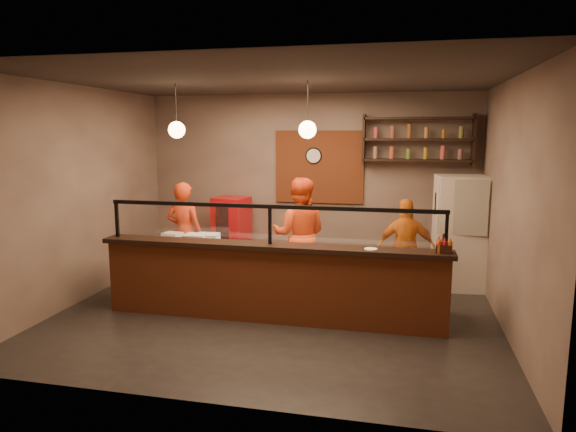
% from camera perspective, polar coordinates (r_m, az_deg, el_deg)
% --- Properties ---
extents(floor, '(6.00, 6.00, 0.00)m').
position_cam_1_polar(floor, '(7.34, -1.36, -10.75)').
color(floor, black).
rests_on(floor, ground).
extents(ceiling, '(6.00, 6.00, 0.00)m').
position_cam_1_polar(ceiling, '(6.94, -1.46, 14.95)').
color(ceiling, '#342D28').
rests_on(ceiling, wall_back).
extents(wall_back, '(6.00, 0.00, 6.00)m').
position_cam_1_polar(wall_back, '(9.39, 2.29, 3.67)').
color(wall_back, '#7D6B5B').
rests_on(wall_back, floor).
extents(wall_left, '(0.00, 5.00, 5.00)m').
position_cam_1_polar(wall_left, '(8.22, -22.17, 2.20)').
color(wall_left, '#7D6B5B').
rests_on(wall_left, floor).
extents(wall_right, '(0.00, 5.00, 5.00)m').
position_cam_1_polar(wall_right, '(6.89, 23.60, 0.87)').
color(wall_right, '#7D6B5B').
rests_on(wall_right, floor).
extents(wall_front, '(6.00, 0.00, 6.00)m').
position_cam_1_polar(wall_front, '(4.61, -8.96, -2.25)').
color(wall_front, '#7D6B5B').
rests_on(wall_front, floor).
extents(brick_patch, '(1.60, 0.04, 1.30)m').
position_cam_1_polar(brick_patch, '(9.30, 3.49, 5.46)').
color(brick_patch, '#984521').
rests_on(brick_patch, wall_back).
extents(service_counter, '(4.60, 0.25, 1.00)m').
position_cam_1_polar(service_counter, '(6.91, -1.98, -7.67)').
color(service_counter, '#984521').
rests_on(service_counter, floor).
extents(counter_ledge, '(4.70, 0.37, 0.06)m').
position_cam_1_polar(counter_ledge, '(6.78, -2.00, -3.38)').
color(counter_ledge, black).
rests_on(counter_ledge, service_counter).
extents(worktop_cabinet, '(4.60, 0.75, 0.85)m').
position_cam_1_polar(worktop_cabinet, '(7.40, -0.99, -7.13)').
color(worktop_cabinet, gray).
rests_on(worktop_cabinet, floor).
extents(worktop, '(4.60, 0.75, 0.05)m').
position_cam_1_polar(worktop, '(7.28, -1.00, -3.74)').
color(worktop, silver).
rests_on(worktop, worktop_cabinet).
extents(sneeze_guard, '(4.50, 0.05, 0.52)m').
position_cam_1_polar(sneeze_guard, '(6.71, -2.02, -0.54)').
color(sneeze_guard, white).
rests_on(sneeze_guard, counter_ledge).
extents(wall_shelving, '(1.84, 0.28, 0.85)m').
position_cam_1_polar(wall_shelving, '(9.02, 14.20, 8.26)').
color(wall_shelving, black).
rests_on(wall_shelving, wall_back).
extents(wall_clock, '(0.30, 0.04, 0.30)m').
position_cam_1_polar(wall_clock, '(9.30, 2.88, 6.70)').
color(wall_clock, black).
rests_on(wall_clock, wall_back).
extents(pendant_left, '(0.24, 0.24, 0.77)m').
position_cam_1_polar(pendant_left, '(7.59, -12.26, 9.35)').
color(pendant_left, black).
rests_on(pendant_left, ceiling).
extents(pendant_right, '(0.24, 0.24, 0.77)m').
position_cam_1_polar(pendant_right, '(7.01, 2.18, 9.58)').
color(pendant_right, black).
rests_on(pendant_right, ceiling).
extents(cook_left, '(0.66, 0.47, 1.72)m').
position_cam_1_polar(cook_left, '(8.70, -11.42, -1.89)').
color(cook_left, red).
rests_on(cook_left, floor).
extents(cook_mid, '(0.93, 0.74, 1.82)m').
position_cam_1_polar(cook_mid, '(8.14, 1.29, -2.09)').
color(cook_mid, '#E54415').
rests_on(cook_mid, floor).
extents(cook_right, '(0.93, 0.48, 1.53)m').
position_cam_1_polar(cook_right, '(8.03, 12.97, -3.56)').
color(cook_right, orange).
rests_on(cook_right, floor).
extents(fridge, '(0.83, 0.78, 1.84)m').
position_cam_1_polar(fridge, '(8.73, 18.49, -1.75)').
color(fridge, beige).
rests_on(fridge, floor).
extents(red_cooler, '(0.68, 0.64, 1.34)m').
position_cam_1_polar(red_cooler, '(9.54, -6.27, -1.94)').
color(red_cooler, '#B30B10').
rests_on(red_cooler, floor).
extents(pizza_dough, '(0.62, 0.62, 0.01)m').
position_cam_1_polar(pizza_dough, '(7.33, 1.07, -3.40)').
color(pizza_dough, '#F2E4CD').
rests_on(pizza_dough, worktop).
extents(prep_tub_a, '(0.33, 0.26, 0.16)m').
position_cam_1_polar(prep_tub_a, '(7.54, -10.21, -2.61)').
color(prep_tub_a, white).
rests_on(prep_tub_a, worktop).
extents(prep_tub_b, '(0.31, 0.27, 0.13)m').
position_cam_1_polar(prep_tub_b, '(7.87, -12.70, -2.29)').
color(prep_tub_b, silver).
rests_on(prep_tub_b, worktop).
extents(prep_tub_c, '(0.34, 0.28, 0.16)m').
position_cam_1_polar(prep_tub_c, '(7.56, -8.94, -2.55)').
color(prep_tub_c, silver).
rests_on(prep_tub_c, worktop).
extents(rolling_pin, '(0.34, 0.06, 0.06)m').
position_cam_1_polar(rolling_pin, '(7.73, -11.81, -2.77)').
color(rolling_pin, yellow).
rests_on(rolling_pin, worktop).
extents(condiment_caddy, '(0.21, 0.17, 0.11)m').
position_cam_1_polar(condiment_caddy, '(6.55, 16.95, -3.47)').
color(condiment_caddy, black).
rests_on(condiment_caddy, counter_ledge).
extents(pepper_mill, '(0.05, 0.05, 0.23)m').
position_cam_1_polar(pepper_mill, '(6.57, 16.96, -2.90)').
color(pepper_mill, black).
rests_on(pepper_mill, counter_ledge).
extents(small_plate, '(0.21, 0.21, 0.01)m').
position_cam_1_polar(small_plate, '(6.54, 9.18, -3.64)').
color(small_plate, white).
rests_on(small_plate, counter_ledge).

